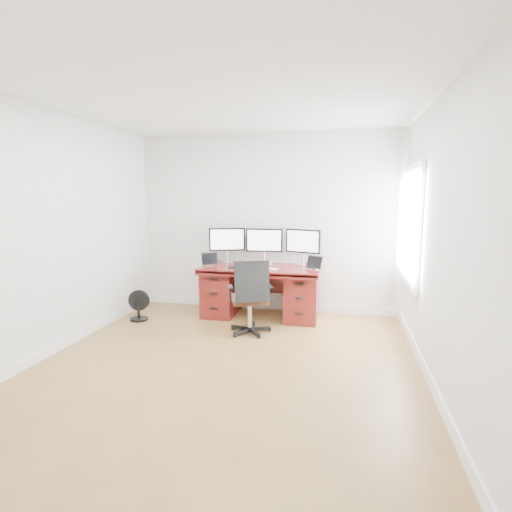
% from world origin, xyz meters
% --- Properties ---
extents(ground, '(4.50, 4.50, 0.00)m').
position_xyz_m(ground, '(0.00, 0.00, 0.00)').
color(ground, olive).
rests_on(ground, ground).
extents(back_wall, '(4.00, 0.10, 2.70)m').
position_xyz_m(back_wall, '(0.00, 2.25, 1.35)').
color(back_wall, silver).
rests_on(back_wall, ground).
extents(right_wall, '(0.10, 4.50, 2.70)m').
position_xyz_m(right_wall, '(2.00, 0.11, 1.35)').
color(right_wall, silver).
rests_on(right_wall, ground).
extents(desk, '(1.70, 0.80, 0.75)m').
position_xyz_m(desk, '(0.00, 1.83, 0.40)').
color(desk, '#5C1412').
rests_on(desk, ground).
extents(office_chair, '(0.67, 0.67, 0.98)m').
position_xyz_m(office_chair, '(0.02, 1.06, 0.32)').
color(office_chair, black).
rests_on(office_chair, ground).
extents(floor_fan, '(0.30, 0.25, 0.44)m').
position_xyz_m(floor_fan, '(-1.67, 1.27, 0.21)').
color(floor_fan, black).
rests_on(floor_fan, ground).
extents(monitor_left, '(0.52, 0.24, 0.53)m').
position_xyz_m(monitor_left, '(-0.58, 2.07, 1.09)').
color(monitor_left, silver).
rests_on(monitor_left, desk).
extents(monitor_center, '(0.55, 0.15, 0.53)m').
position_xyz_m(monitor_center, '(0.00, 2.07, 1.09)').
color(monitor_center, silver).
rests_on(monitor_center, desk).
extents(monitor_right, '(0.53, 0.22, 0.53)m').
position_xyz_m(monitor_right, '(0.58, 2.07, 1.09)').
color(monitor_right, silver).
rests_on(monitor_right, desk).
extents(tablet_left, '(0.24, 0.18, 0.19)m').
position_xyz_m(tablet_left, '(-0.76, 1.75, 0.84)').
color(tablet_left, silver).
rests_on(tablet_left, desk).
extents(tablet_right, '(0.24, 0.18, 0.19)m').
position_xyz_m(tablet_right, '(0.77, 1.75, 0.84)').
color(tablet_right, silver).
rests_on(tablet_right, desk).
extents(keyboard, '(0.34, 0.23, 0.01)m').
position_xyz_m(keyboard, '(-0.04, 1.63, 0.76)').
color(keyboard, white).
rests_on(keyboard, desk).
extents(trackpad, '(0.16, 0.16, 0.01)m').
position_xyz_m(trackpad, '(0.21, 1.63, 0.76)').
color(trackpad, silver).
rests_on(trackpad, desk).
extents(drawing_tablet, '(0.20, 0.13, 0.01)m').
position_xyz_m(drawing_tablet, '(-0.32, 1.62, 0.76)').
color(drawing_tablet, black).
rests_on(drawing_tablet, desk).
extents(phone, '(0.14, 0.10, 0.01)m').
position_xyz_m(phone, '(-0.04, 1.79, 0.76)').
color(phone, black).
rests_on(phone, desk).
extents(figurine_brown, '(0.03, 0.03, 0.08)m').
position_xyz_m(figurine_brown, '(-0.34, 1.95, 0.79)').
color(figurine_brown, '#9B5945').
rests_on(figurine_brown, desk).
extents(figurine_pink, '(0.03, 0.03, 0.08)m').
position_xyz_m(figurine_pink, '(-0.24, 1.95, 0.79)').
color(figurine_pink, pink).
rests_on(figurine_pink, desk).
extents(figurine_purple, '(0.03, 0.03, 0.08)m').
position_xyz_m(figurine_purple, '(-0.11, 1.95, 0.79)').
color(figurine_purple, '#A167E3').
rests_on(figurine_purple, desk).
extents(figurine_orange, '(0.03, 0.03, 0.08)m').
position_xyz_m(figurine_orange, '(0.13, 1.95, 0.79)').
color(figurine_orange, '#F3AF58').
rests_on(figurine_orange, desk).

